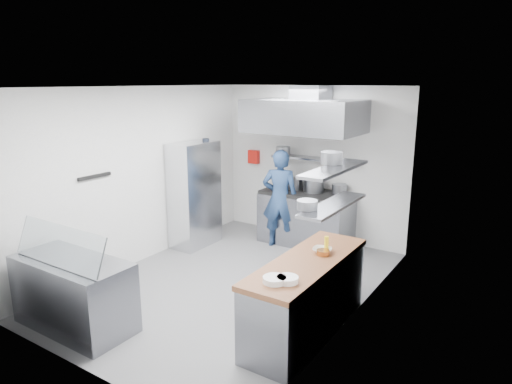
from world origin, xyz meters
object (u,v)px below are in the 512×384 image
Objects in this scene: gas_range at (306,219)px; chef at (280,199)px; display_case at (74,293)px; wire_rack at (195,195)px.

chef is at bearing -132.21° from gas_range.
gas_range is at bearing 76.47° from display_case.
chef is 1.16× the size of display_case.
gas_range is 0.65m from chef.
gas_range is at bearing -152.18° from chef.
wire_rack is 1.23× the size of display_case.
display_case is (-0.99, -4.10, -0.03)m from gas_range.
chef is 1.51m from wire_rack.
gas_range is 0.92× the size of chef.
display_case is (0.64, -2.97, -0.50)m from wire_rack.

